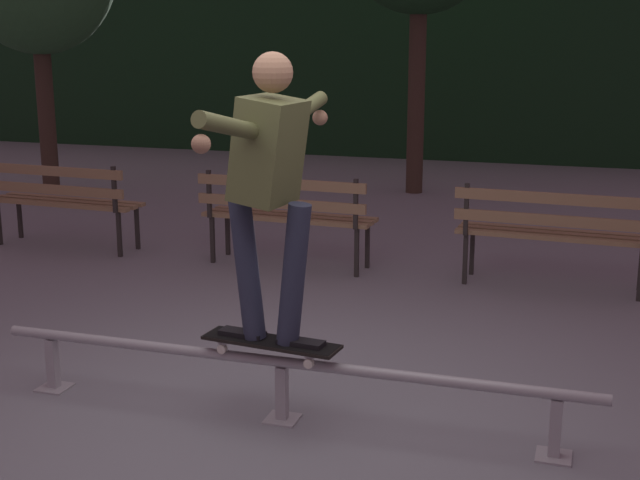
{
  "coord_description": "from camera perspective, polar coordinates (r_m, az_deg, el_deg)",
  "views": [
    {
      "loc": [
        1.56,
        -4.11,
        2.13
      ],
      "look_at": [
        -0.03,
        0.96,
        0.85
      ],
      "focal_mm": 49.36,
      "sensor_mm": 36.0,
      "label": 1
    }
  ],
  "objects": [
    {
      "name": "ground_plane",
      "position": [
        4.89,
        -3.11,
        -12.33
      ],
      "size": [
        90.0,
        90.0,
        0.0
      ],
      "primitive_type": "plane",
      "color": "slate"
    },
    {
      "name": "hedge_backdrop",
      "position": [
        15.09,
        11.67,
        10.24
      ],
      "size": [
        24.0,
        1.2,
        2.66
      ],
      "primitive_type": "cube",
      "color": "black",
      "rests_on": "ground"
    },
    {
      "name": "grind_rail",
      "position": [
        4.91,
        -2.49,
        -8.56
      ],
      "size": [
        3.46,
        0.18,
        0.38
      ],
      "color": "#9E9EA3",
      "rests_on": "ground"
    },
    {
      "name": "skateboard",
      "position": [
        4.87,
        -3.18,
        -6.68
      ],
      "size": [
        0.8,
        0.29,
        0.09
      ],
      "color": "black",
      "rests_on": "grind_rail"
    },
    {
      "name": "skateboarder",
      "position": [
        4.63,
        -3.3,
        4.26
      ],
      "size": [
        0.63,
        1.4,
        1.56
      ],
      "color": "black",
      "rests_on": "skateboard"
    },
    {
      "name": "park_bench_leftmost",
      "position": [
        8.99,
        -16.5,
        2.78
      ],
      "size": [
        1.62,
        0.49,
        0.88
      ],
      "color": "#282623",
      "rests_on": "ground"
    },
    {
      "name": "park_bench_left_center",
      "position": [
        7.94,
        -2.26,
        1.96
      ],
      "size": [
        1.62,
        0.49,
        0.88
      ],
      "color": "#282623",
      "rests_on": "ground"
    },
    {
      "name": "park_bench_right_center",
      "position": [
        7.49,
        14.89,
        0.81
      ],
      "size": [
        1.62,
        0.49,
        0.88
      ],
      "color": "#282623",
      "rests_on": "ground"
    }
  ]
}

